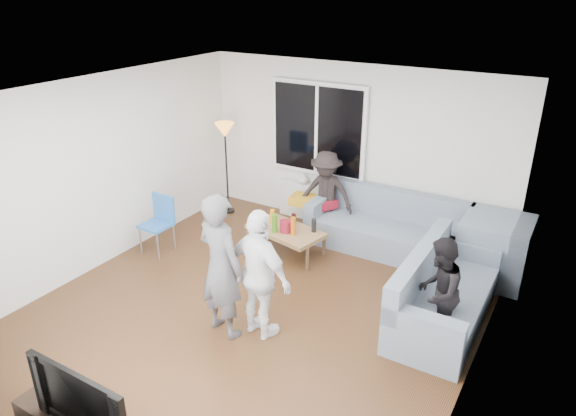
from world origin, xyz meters
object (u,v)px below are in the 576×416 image
Objects in this scene: coffee_table at (286,241)px; spectator_back at (326,194)px; television at (89,395)px; floor_lamp at (227,169)px; player_right at (260,275)px; player_left at (221,266)px; spectator_right at (438,292)px; sofa_back_section at (386,223)px; sofa_right_section at (447,289)px; side_chair at (156,226)px.

coffee_table is 0.82× the size of spectator_back.
television is (0.38, -4.80, 0.06)m from spectator_back.
floor_lamp is 3.48m from player_right.
floor_lamp is 0.92× the size of player_left.
spectator_right is 1.21× the size of television.
player_left reaches higher than sofa_back_section.
coffee_table is at bearing -25.91° from floor_lamp.
coffee_table is at bearing -143.95° from sofa_back_section.
sofa_right_section is 1.95× the size of television.
floor_lamp is at bearing 154.09° from coffee_table.
sofa_back_section is 1.36× the size of player_left.
sofa_right_section is 1.28× the size of floor_lamp.
side_chair is 2.25m from player_left.
player_right is at bearing -144.91° from player_left.
side_chair is 0.69× the size of spectator_right.
sofa_back_section is 2.84m from floor_lamp.
spectator_right is at bearing 2.77° from side_chair.
coffee_table is 0.65× the size of player_left.
floor_lamp is at bearing -113.73° from spectator_right.
spectator_right is (2.10, 1.06, -0.22)m from player_left.
floor_lamp reaches higher than sofa_back_section.
player_left is at bearing -54.10° from floor_lamp.
spectator_right is at bearing -45.01° from spectator_back.
television reaches higher than sofa_right_section.
spectator_back is 1.31× the size of television.
sofa_right_section is 3.95m from television.
spectator_right is at bearing -22.24° from floor_lamp.
side_chair is 0.57× the size of player_right.
coffee_table is at bearing -108.60° from spectator_back.
player_right reaches higher than spectator_right.
side_chair is at bearing -90.76° from spectator_right.
floor_lamp is at bearing -42.71° from player_left.
coffee_table is at bearing 98.25° from television.
player_right reaches higher than television.
player_left reaches higher than player_right.
spectator_right reaches higher than television.
player_right is 2.71m from spectator_back.
floor_lamp is 1.03× the size of player_right.
sofa_back_section is 1.48m from coffee_table.
floor_lamp reaches higher than spectator_right.
television reaches higher than side_chair.
player_left is 1.25× the size of spectator_back.
sofa_right_section is 2.18m from player_right.
coffee_table is 1.99m from player_right.
sofa_back_section is at bearing 82.59° from television.
player_right is (-0.45, -2.62, 0.34)m from sofa_back_section.
sofa_back_section is 2.09× the size of coffee_table.
player_right is (2.37, -0.84, 0.33)m from side_chair.
spectator_back reaches higher than spectator_right.
coffee_table is at bearing -111.17° from spectator_right.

